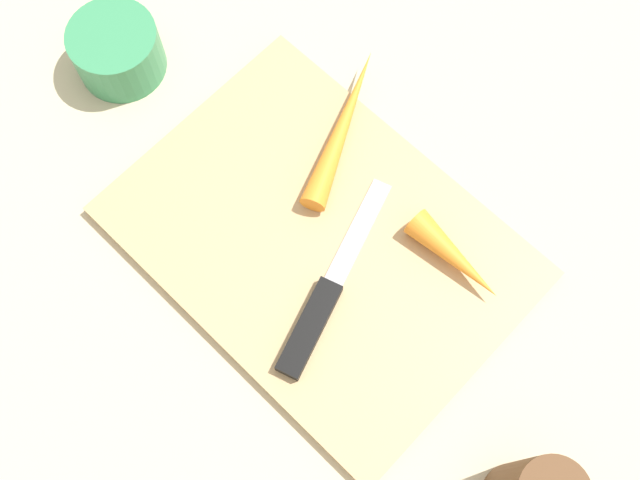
{
  "coord_description": "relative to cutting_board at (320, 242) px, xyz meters",
  "views": [
    {
      "loc": [
        0.16,
        -0.17,
        0.67
      ],
      "look_at": [
        0.0,
        0.0,
        0.01
      ],
      "focal_mm": 43.16,
      "sensor_mm": 36.0,
      "label": 1
    }
  ],
  "objects": [
    {
      "name": "ground_plane",
      "position": [
        0.0,
        0.0,
        -0.01
      ],
      "size": [
        1.4,
        1.4,
        0.0
      ],
      "primitive_type": "plane",
      "color": "#C6B793"
    },
    {
      "name": "cutting_board",
      "position": [
        0.0,
        0.0,
        0.0
      ],
      "size": [
        0.36,
        0.26,
        0.01
      ],
      "primitive_type": "cube",
      "color": "tan",
      "rests_on": "ground_plane"
    },
    {
      "name": "knife",
      "position": [
        0.05,
        -0.05,
        0.01
      ],
      "size": [
        0.08,
        0.2,
        0.01
      ],
      "rotation": [
        0.0,
        0.0,
        1.88
      ],
      "color": "#B7B7BC",
      "rests_on": "cutting_board"
    },
    {
      "name": "carrot_short",
      "position": [
        0.1,
        0.07,
        0.02
      ],
      "size": [
        0.1,
        0.03,
        0.03
      ],
      "primitive_type": "cone",
      "rotation": [
        0.0,
        1.57,
        6.25
      ],
      "color": "orange",
      "rests_on": "cutting_board"
    },
    {
      "name": "carrot_long",
      "position": [
        -0.06,
        0.09,
        0.02
      ],
      "size": [
        0.09,
        0.17,
        0.02
      ],
      "primitive_type": "cone",
      "rotation": [
        0.0,
        1.57,
        2.0
      ],
      "color": "orange",
      "rests_on": "cutting_board"
    },
    {
      "name": "small_bowl",
      "position": [
        -0.27,
        0.0,
        0.02
      ],
      "size": [
        0.09,
        0.09,
        0.05
      ],
      "primitive_type": "cylinder",
      "color": "#388C59",
      "rests_on": "ground_plane"
    }
  ]
}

